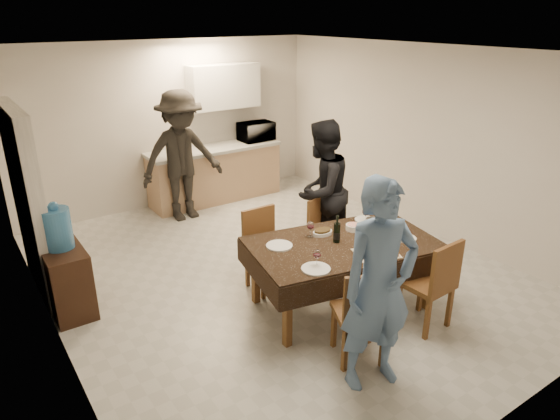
% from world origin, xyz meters
% --- Properties ---
extents(floor, '(5.00, 6.00, 0.02)m').
position_xyz_m(floor, '(0.00, 0.00, 0.00)').
color(floor, beige).
rests_on(floor, ground).
extents(ceiling, '(5.00, 6.00, 0.02)m').
position_xyz_m(ceiling, '(0.00, 0.00, 2.60)').
color(ceiling, white).
rests_on(ceiling, wall_back).
extents(wall_back, '(5.00, 0.02, 2.60)m').
position_xyz_m(wall_back, '(0.00, 3.00, 1.30)').
color(wall_back, silver).
rests_on(wall_back, floor).
extents(wall_front, '(5.00, 0.02, 2.60)m').
position_xyz_m(wall_front, '(0.00, -3.00, 1.30)').
color(wall_front, silver).
rests_on(wall_front, floor).
extents(wall_left, '(0.02, 6.00, 2.60)m').
position_xyz_m(wall_left, '(-2.50, 0.00, 1.30)').
color(wall_left, silver).
rests_on(wall_left, floor).
extents(wall_right, '(0.02, 6.00, 2.60)m').
position_xyz_m(wall_right, '(2.50, 0.00, 1.30)').
color(wall_right, silver).
rests_on(wall_right, floor).
extents(stub_partition, '(0.15, 1.40, 2.10)m').
position_xyz_m(stub_partition, '(-2.42, 1.20, 1.05)').
color(stub_partition, white).
rests_on(stub_partition, floor).
extents(kitchen_base_cabinet, '(2.20, 0.60, 0.86)m').
position_xyz_m(kitchen_base_cabinet, '(0.60, 2.68, 0.43)').
color(kitchen_base_cabinet, tan).
rests_on(kitchen_base_cabinet, floor).
extents(kitchen_worktop, '(2.24, 0.64, 0.05)m').
position_xyz_m(kitchen_worktop, '(0.60, 2.68, 0.89)').
color(kitchen_worktop, '#A7A7A2').
rests_on(kitchen_worktop, kitchen_base_cabinet).
extents(upper_cabinet, '(1.20, 0.34, 0.70)m').
position_xyz_m(upper_cabinet, '(0.90, 2.82, 1.85)').
color(upper_cabinet, silver).
rests_on(upper_cabinet, wall_back).
extents(dining_table, '(2.11, 1.48, 0.75)m').
position_xyz_m(dining_table, '(0.16, -1.03, 0.72)').
color(dining_table, black).
rests_on(dining_table, floor).
extents(chair_near_left, '(0.58, 0.60, 0.52)m').
position_xyz_m(chair_near_left, '(-0.29, -1.87, 0.59)').
color(chair_near_left, brown).
rests_on(chair_near_left, floor).
extents(chair_near_right, '(0.46, 0.46, 0.53)m').
position_xyz_m(chair_near_right, '(0.61, -1.87, 0.59)').
color(chair_near_right, brown).
rests_on(chair_near_right, floor).
extents(chair_far_left, '(0.43, 0.43, 0.50)m').
position_xyz_m(chair_far_left, '(-0.29, -0.36, 0.57)').
color(chair_far_left, brown).
rests_on(chair_far_left, floor).
extents(chair_far_right, '(0.53, 0.54, 0.49)m').
position_xyz_m(chair_far_right, '(0.61, -0.36, 0.55)').
color(chair_far_right, brown).
rests_on(chair_far_right, floor).
extents(console, '(0.39, 0.79, 0.73)m').
position_xyz_m(console, '(-2.28, 0.56, 0.36)').
color(console, black).
rests_on(console, floor).
extents(water_jug, '(0.28, 0.28, 0.42)m').
position_xyz_m(water_jug, '(-2.28, 0.56, 0.94)').
color(water_jug, '#3F87CA').
rests_on(water_jug, console).
extents(wine_bottle, '(0.07, 0.07, 0.29)m').
position_xyz_m(wine_bottle, '(0.11, -0.98, 0.90)').
color(wine_bottle, black).
rests_on(wine_bottle, dining_table).
extents(water_pitcher, '(0.13, 0.13, 0.20)m').
position_xyz_m(water_pitcher, '(0.51, -1.08, 0.85)').
color(water_pitcher, white).
rests_on(water_pitcher, dining_table).
extents(savoury_tart, '(0.50, 0.44, 0.05)m').
position_xyz_m(savoury_tart, '(0.26, -1.41, 0.78)').
color(savoury_tart, '#CA813B').
rests_on(savoury_tart, dining_table).
extents(salad_bowl, '(0.16, 0.16, 0.06)m').
position_xyz_m(salad_bowl, '(0.46, -0.85, 0.78)').
color(salad_bowl, white).
rests_on(salad_bowl, dining_table).
extents(mushroom_dish, '(0.21, 0.21, 0.04)m').
position_xyz_m(mushroom_dish, '(0.11, -0.75, 0.77)').
color(mushroom_dish, white).
rests_on(mushroom_dish, dining_table).
extents(wine_glass_a, '(0.08, 0.08, 0.17)m').
position_xyz_m(wine_glass_a, '(-0.39, -1.28, 0.84)').
color(wine_glass_a, white).
rests_on(wine_glass_a, dining_table).
extents(wine_glass_b, '(0.08, 0.08, 0.19)m').
position_xyz_m(wine_glass_b, '(0.71, -0.78, 0.84)').
color(wine_glass_b, white).
rests_on(wine_glass_b, dining_table).
extents(wine_glass_c, '(0.08, 0.08, 0.18)m').
position_xyz_m(wine_glass_c, '(-0.04, -0.73, 0.84)').
color(wine_glass_c, white).
rests_on(wine_glass_c, dining_table).
extents(plate_near_left, '(0.27, 0.27, 0.02)m').
position_xyz_m(plate_near_left, '(-0.44, -1.33, 0.76)').
color(plate_near_left, white).
rests_on(plate_near_left, dining_table).
extents(plate_near_right, '(0.24, 0.24, 0.01)m').
position_xyz_m(plate_near_right, '(0.76, -1.33, 0.76)').
color(plate_near_right, white).
rests_on(plate_near_right, dining_table).
extents(plate_far_left, '(0.27, 0.27, 0.02)m').
position_xyz_m(plate_far_left, '(-0.44, -0.73, 0.76)').
color(plate_far_left, white).
rests_on(plate_far_left, dining_table).
extents(plate_far_right, '(0.25, 0.25, 0.01)m').
position_xyz_m(plate_far_right, '(0.76, -0.73, 0.76)').
color(plate_far_right, white).
rests_on(plate_far_right, dining_table).
extents(microwave, '(0.57, 0.39, 0.32)m').
position_xyz_m(microwave, '(1.42, 2.68, 1.07)').
color(microwave, silver).
rests_on(microwave, kitchen_worktop).
extents(person_near, '(0.75, 0.58, 1.84)m').
position_xyz_m(person_near, '(-0.39, -2.08, 0.92)').
color(person_near, '#5676A3').
rests_on(person_near, floor).
extents(person_far, '(1.05, 0.94, 1.79)m').
position_xyz_m(person_far, '(0.71, 0.02, 0.90)').
color(person_far, black).
rests_on(person_far, floor).
extents(person_kitchen, '(1.26, 0.73, 1.96)m').
position_xyz_m(person_kitchen, '(-0.17, 2.23, 0.98)').
color(person_kitchen, black).
rests_on(person_kitchen, floor).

